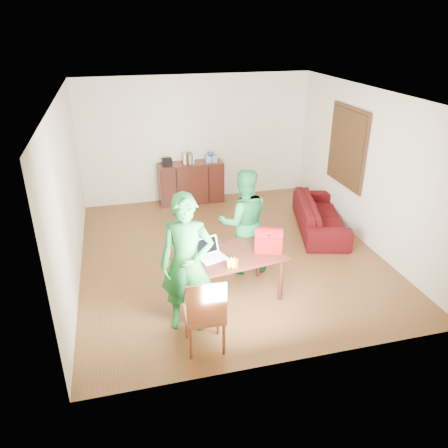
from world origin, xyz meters
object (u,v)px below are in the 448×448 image
object	(u,v)px
table	(228,260)
bottle	(236,262)
chair	(205,327)
person_far	(243,222)
red_bag	(269,242)
person_near	(187,264)
laptop	(212,256)
sofa	(320,215)

from	to	relation	value
table	bottle	distance (m)	0.40
chair	person_far	world-z (taller)	person_far
bottle	red_bag	distance (m)	0.66
bottle	person_near	bearing A→B (deg)	-169.82
person_far	red_bag	distance (m)	0.77
chair	laptop	bearing A→B (deg)	74.12
person_near	sofa	world-z (taller)	person_near
person_far	red_bag	xyz separation A→B (m)	(0.15, -0.76, 0.01)
person_far	chair	bearing A→B (deg)	62.20
person_near	red_bag	world-z (taller)	person_near
chair	bottle	size ratio (longest dim) A/B	6.43
laptop	sofa	bearing A→B (deg)	18.00
chair	bottle	world-z (taller)	chair
table	bottle	world-z (taller)	bottle
person_near	red_bag	xyz separation A→B (m)	(1.25, 0.46, -0.08)
laptop	sofa	world-z (taller)	laptop
table	person_far	size ratio (longest dim) A/B	0.96
table	laptop	world-z (taller)	laptop
table	bottle	size ratio (longest dim) A/B	10.19
person_near	laptop	xyz separation A→B (m)	(0.43, 0.43, -0.17)
person_near	bottle	size ratio (longest dim) A/B	11.61
person_near	red_bag	size ratio (longest dim) A/B	4.83
person_near	person_far	xyz separation A→B (m)	(1.10, 1.22, -0.08)
table	laptop	size ratio (longest dim) A/B	3.94
table	chair	xyz separation A→B (m)	(-0.54, -0.97, -0.33)
sofa	table	bearing A→B (deg)	143.13
person_far	red_bag	world-z (taller)	person_far
chair	laptop	world-z (taller)	chair
red_bag	chair	bearing A→B (deg)	-119.73
person_near	bottle	world-z (taller)	person_near
bottle	person_far	bearing A→B (deg)	68.94
bottle	red_bag	bearing A→B (deg)	30.46
chair	red_bag	bearing A→B (deg)	42.59
bottle	chair	bearing A→B (deg)	-133.14
red_bag	table	bearing A→B (deg)	-162.34
laptop	red_bag	size ratio (longest dim) A/B	1.08
table	chair	bearing A→B (deg)	-127.98
bottle	red_bag	world-z (taller)	red_bag
person_far	bottle	xyz separation A→B (m)	(-0.42, -1.09, -0.05)
table	bottle	bearing A→B (deg)	-95.11
person_near	red_bag	distance (m)	1.33
sofa	bottle	bearing A→B (deg)	148.68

